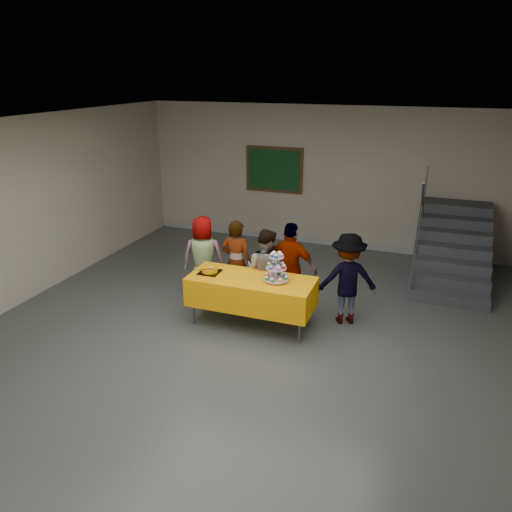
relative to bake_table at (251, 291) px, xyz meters
The scene contains 11 objects.
room_shell 1.82m from the bake_table, 82.43° to the right, with size 10.00×10.04×3.02m.
bake_table is the anchor object (origin of this frame).
cupcake_stand 0.54m from the bake_table, ahead, with size 0.38×0.38×0.44m.
bear_cake 0.72m from the bake_table, behind, with size 0.32×0.36×0.12m.
schoolchild_a 1.32m from the bake_table, 148.70° to the left, with size 0.69×0.45×1.42m, color slate.
schoolchild_b 0.82m from the bake_table, 128.37° to the left, with size 0.52×0.34×1.44m, color slate.
schoolchild_c 0.54m from the bake_table, 85.71° to the left, with size 0.67×0.52×1.38m, color slate.
schoolchild_d 0.80m from the bake_table, 58.17° to the left, with size 0.86×0.36×1.48m, color slate.
schoolchild_e 1.46m from the bake_table, 24.41° to the left, with size 0.92×0.53×1.42m, color slate.
staircase 4.27m from the bake_table, 48.63° to the left, with size 1.30×2.40×2.04m.
noticeboard 4.28m from the bake_table, 103.73° to the left, with size 1.30×0.05×1.00m.
Camera 1 is at (2.29, -5.44, 3.68)m, focal length 35.00 mm.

